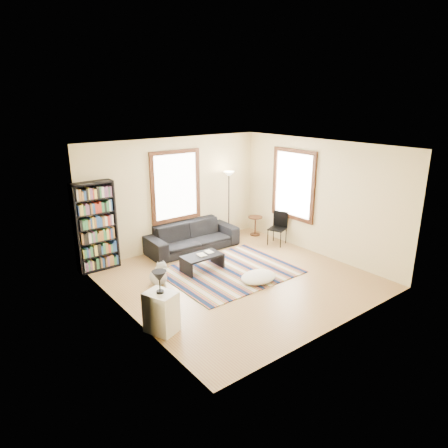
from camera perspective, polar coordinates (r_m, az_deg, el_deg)
floor at (r=8.68m, az=2.04°, el=-8.05°), size 5.00×5.00×0.10m
ceiling at (r=7.88m, az=2.27°, el=11.35°), size 5.00×5.00×0.10m
wall_back at (r=10.18m, az=-7.11°, el=4.36°), size 5.00×0.10×2.80m
wall_front at (r=6.52m, az=16.69°, el=-3.86°), size 5.00×0.10×2.80m
wall_left at (r=6.89m, az=-14.38°, el=-2.52°), size 0.10×5.00×2.80m
wall_right at (r=9.94m, az=13.54°, el=3.68°), size 0.10×5.00×2.80m
window_back at (r=10.07m, az=-6.91°, el=5.39°), size 1.20×0.06×1.60m
window_right at (r=10.34m, az=9.89°, el=5.57°), size 0.06×1.20×1.60m
rug at (r=8.96m, az=0.88°, el=-6.76°), size 2.72×2.18×0.02m
sofa at (r=10.16m, az=-4.56°, el=-1.79°), size 2.39×1.00×0.69m
bookshelf at (r=9.20m, az=-17.89°, el=-0.39°), size 0.90×0.30×2.00m
coffee_table at (r=8.99m, az=-3.14°, el=-5.52°), size 1.02×0.78×0.36m
book_a at (r=8.87m, az=-3.70°, el=-4.54°), size 0.19×0.24×0.02m
book_b at (r=9.04m, az=-2.56°, el=-4.10°), size 0.16×0.21×0.02m
floor_cushion at (r=8.50m, az=4.93°, el=-7.55°), size 0.99×0.88×0.20m
floor_lamp at (r=10.77m, az=0.69°, el=2.64°), size 0.39×0.39×1.86m
side_table at (r=11.25m, az=4.48°, el=-0.26°), size 0.51×0.51×0.54m
folding_chair at (r=10.54m, az=7.62°, el=-0.68°), size 0.54×0.53×0.86m
white_cabinet at (r=6.77m, az=-8.96°, el=-12.32°), size 0.53×0.60×0.70m
table_lamp at (r=6.52m, az=-9.18°, el=-8.20°), size 0.31×0.31×0.38m
dog at (r=8.39m, az=-9.41°, el=-6.78°), size 0.42×0.57×0.55m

